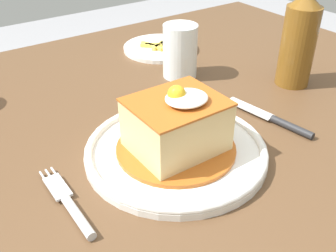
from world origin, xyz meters
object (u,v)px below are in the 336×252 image
fork (71,207)px  main_plate (176,150)px  knife (279,121)px  side_plate_fries (160,48)px  beer_bottle_amber (300,34)px  drinking_glass (180,55)px

fork → main_plate: bearing=6.0°
knife → side_plate_fries: 0.38m
side_plate_fries → fork: bearing=-135.8°
fork → knife: bearing=-1.8°
beer_bottle_amber → side_plate_fries: bearing=111.1°
beer_bottle_amber → side_plate_fries: size_ratio=1.56×
knife → beer_bottle_amber: bearing=33.3°
beer_bottle_amber → knife: bearing=-146.7°
side_plate_fries → drinking_glass: bearing=-108.3°
beer_bottle_amber → drinking_glass: (-0.16, 0.15, -0.05)m
fork → drinking_glass: (0.34, 0.23, 0.04)m
fork → knife: (0.36, -0.01, -0.00)m
drinking_glass → side_plate_fries: size_ratio=0.62×
main_plate → beer_bottle_amber: bearing=10.7°
main_plate → side_plate_fries: 0.41m
knife → beer_bottle_amber: (0.14, 0.09, 0.09)m
main_plate → knife: 0.19m
beer_bottle_amber → side_plate_fries: (-0.11, 0.29, -0.09)m
side_plate_fries → knife: bearing=-93.6°
fork → knife: size_ratio=0.85×
fork → drinking_glass: size_ratio=1.34×
knife → side_plate_fries: bearing=86.4°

